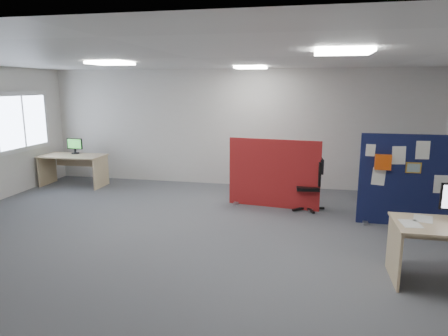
% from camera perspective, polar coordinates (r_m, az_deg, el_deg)
% --- Properties ---
extents(floor, '(9.00, 9.00, 0.00)m').
position_cam_1_polar(floor, '(6.30, -4.33, -9.89)').
color(floor, '#57595F').
rests_on(floor, ground).
extents(ceiling, '(9.00, 7.00, 0.02)m').
position_cam_1_polar(ceiling, '(5.88, -4.75, 15.41)').
color(ceiling, white).
rests_on(ceiling, wall_back).
extents(wall_back, '(9.00, 0.02, 2.70)m').
position_cam_1_polar(wall_back, '(9.33, 1.55, 5.73)').
color(wall_back, silver).
rests_on(wall_back, floor).
extents(wall_front, '(9.00, 0.02, 2.70)m').
position_cam_1_polar(wall_front, '(2.86, -24.85, -9.06)').
color(wall_front, silver).
rests_on(wall_front, floor).
extents(window, '(0.06, 1.70, 1.30)m').
position_cam_1_polar(window, '(9.79, -26.85, 5.95)').
color(window, white).
rests_on(window, wall_left).
extents(ceiling_lights, '(4.10, 4.10, 0.04)m').
position_cam_1_polar(ceiling_lights, '(6.44, -0.05, 14.85)').
color(ceiling_lights, white).
rests_on(ceiling_lights, ceiling).
extents(navy_divider, '(1.87, 0.30, 1.54)m').
position_cam_1_polar(navy_divider, '(7.30, 25.83, -1.65)').
color(navy_divider, '#10123C').
rests_on(navy_divider, floor).
extents(red_divider, '(1.76, 0.30, 1.32)m').
position_cam_1_polar(red_divider, '(7.70, 7.10, -0.88)').
color(red_divider, maroon).
rests_on(red_divider, floor).
extents(second_desk, '(1.46, 0.73, 0.73)m').
position_cam_1_polar(second_desk, '(10.01, -20.64, 0.72)').
color(second_desk, '#D0B985').
rests_on(second_desk, floor).
extents(monitor_second, '(0.40, 0.18, 0.37)m').
position_cam_1_polar(monitor_second, '(10.11, -20.54, 3.07)').
color(monitor_second, black).
rests_on(monitor_second, second_desk).
extents(office_chair, '(0.63, 0.64, 0.97)m').
position_cam_1_polar(office_chair, '(7.68, 12.60, -1.86)').
color(office_chair, black).
rests_on(office_chair, floor).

